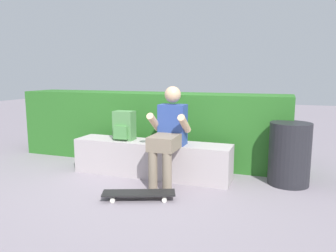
{
  "coord_description": "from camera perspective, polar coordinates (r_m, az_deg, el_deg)",
  "views": [
    {
      "loc": [
        1.67,
        -3.67,
        1.38
      ],
      "look_at": [
        0.26,
        0.27,
        0.71
      ],
      "focal_mm": 34.88,
      "sensor_mm": 36.0,
      "label": 1
    }
  ],
  "objects": [
    {
      "name": "bench_main",
      "position": [
        4.47,
        -2.93,
        -5.71
      ],
      "size": [
        2.17,
        0.43,
        0.47
      ],
      "color": "#AFA4A6",
      "rests_on": "ground"
    },
    {
      "name": "hedge_row",
      "position": [
        5.27,
        -3.25,
        -0.04
      ],
      "size": [
        4.33,
        0.71,
        1.08
      ],
      "color": "#2A6924",
      "rests_on": "ground"
    },
    {
      "name": "ground_plane",
      "position": [
        4.26,
        -4.56,
        -9.8
      ],
      "size": [
        24.0,
        24.0,
        0.0
      ],
      "primitive_type": "plane",
      "color": "gray"
    },
    {
      "name": "skateboard_near_person",
      "position": [
        3.69,
        -5.12,
        -11.66
      ],
      "size": [
        0.82,
        0.48,
        0.09
      ],
      "color": "black",
      "rests_on": "ground"
    },
    {
      "name": "person_skater",
      "position": [
        4.07,
        0.14,
        -0.96
      ],
      "size": [
        0.49,
        0.62,
        1.22
      ],
      "color": "#2D4793",
      "rests_on": "ground"
    },
    {
      "name": "trash_bin",
      "position": [
        4.36,
        20.47,
        -4.57
      ],
      "size": [
        0.51,
        0.51,
        0.78
      ],
      "color": "#232328",
      "rests_on": "ground"
    },
    {
      "name": "backpack_on_bench",
      "position": [
        4.54,
        -7.68,
        0.01
      ],
      "size": [
        0.28,
        0.23,
        0.4
      ],
      "color": "#51894C",
      "rests_on": "bench_main"
    }
  ]
}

